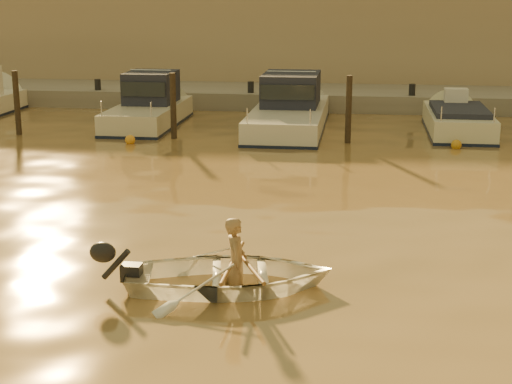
# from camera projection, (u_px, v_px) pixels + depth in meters

# --- Properties ---
(ground_plane) EXTENTS (160.00, 160.00, 0.00)m
(ground_plane) POSITION_uv_depth(u_px,v_px,m) (339.00, 344.00, 10.09)
(ground_plane) COLOR olive
(ground_plane) RESTS_ON ground
(dinghy) EXTENTS (3.50, 2.78, 0.65)m
(dinghy) POSITION_uv_depth(u_px,v_px,m) (230.00, 275.00, 11.93)
(dinghy) COLOR white
(dinghy) RESTS_ON ground_plane
(person) EXTENTS (0.43, 0.57, 1.42)m
(person) POSITION_uv_depth(u_px,v_px,m) (236.00, 263.00, 11.89)
(person) COLOR #927149
(person) RESTS_ON dinghy
(outboard_motor) EXTENTS (0.96, 0.56, 0.70)m
(outboard_motor) POSITION_uv_depth(u_px,v_px,m) (130.00, 272.00, 11.85)
(outboard_motor) COLOR black
(outboard_motor) RESTS_ON dinghy
(oar_port) EXTENTS (0.85, 1.97, 0.13)m
(oar_port) POSITION_uv_depth(u_px,v_px,m) (246.00, 262.00, 11.89)
(oar_port) COLOR brown
(oar_port) RESTS_ON dinghy
(oar_starboard) EXTENTS (0.07, 2.10, 0.13)m
(oar_starboard) POSITION_uv_depth(u_px,v_px,m) (233.00, 262.00, 11.88)
(oar_starboard) COLOR brown
(oar_starboard) RESTS_ON dinghy
(moored_boat_1) EXTENTS (1.95, 5.90, 1.75)m
(moored_boat_1) POSITION_uv_depth(u_px,v_px,m) (148.00, 107.00, 26.18)
(moored_boat_1) COLOR beige
(moored_boat_1) RESTS_ON ground_plane
(moored_boat_2) EXTENTS (2.27, 7.60, 1.75)m
(moored_boat_2) POSITION_uv_depth(u_px,v_px,m) (289.00, 110.00, 25.56)
(moored_boat_2) COLOR beige
(moored_boat_2) RESTS_ON ground_plane
(moored_boat_3) EXTENTS (1.87, 5.47, 0.95)m
(moored_boat_3) POSITION_uv_depth(u_px,v_px,m) (457.00, 126.00, 24.96)
(moored_boat_3) COLOR beige
(moored_boat_3) RESTS_ON ground_plane
(piling_0) EXTENTS (0.18, 0.18, 2.20)m
(piling_0) POSITION_uv_depth(u_px,v_px,m) (17.00, 106.00, 24.47)
(piling_0) COLOR #2D2319
(piling_0) RESTS_ON ground_plane
(piling_1) EXTENTS (0.18, 0.18, 2.20)m
(piling_1) POSITION_uv_depth(u_px,v_px,m) (173.00, 109.00, 23.82)
(piling_1) COLOR #2D2319
(piling_1) RESTS_ON ground_plane
(piling_2) EXTENTS (0.18, 0.18, 2.20)m
(piling_2) POSITION_uv_depth(u_px,v_px,m) (348.00, 113.00, 23.13)
(piling_2) COLOR #2D2319
(piling_2) RESTS_ON ground_plane
(fender_b) EXTENTS (0.30, 0.30, 0.30)m
(fender_b) POSITION_uv_depth(u_px,v_px,m) (130.00, 140.00, 23.27)
(fender_b) COLOR orange
(fender_b) RESTS_ON ground_plane
(fender_c) EXTENTS (0.30, 0.30, 0.30)m
(fender_c) POSITION_uv_depth(u_px,v_px,m) (278.00, 142.00, 22.92)
(fender_c) COLOR white
(fender_c) RESTS_ON ground_plane
(fender_d) EXTENTS (0.30, 0.30, 0.30)m
(fender_d) POSITION_uv_depth(u_px,v_px,m) (456.00, 145.00, 22.53)
(fender_d) COLOR #C38517
(fender_d) RESTS_ON ground_plane
(quay) EXTENTS (52.00, 4.00, 1.00)m
(quay) POSITION_uv_depth(u_px,v_px,m) (357.00, 102.00, 30.68)
(quay) COLOR gray
(quay) RESTS_ON ground_plane
(waterfront_building) EXTENTS (46.00, 7.00, 4.80)m
(waterfront_building) POSITION_uv_depth(u_px,v_px,m) (360.00, 36.00, 35.39)
(waterfront_building) COLOR #9E8466
(waterfront_building) RESTS_ON quay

